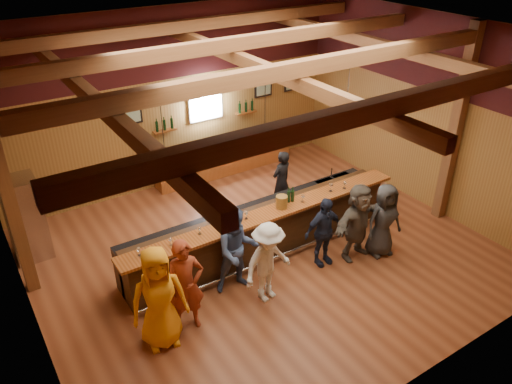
{
  "coord_description": "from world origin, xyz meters",
  "views": [
    {
      "loc": [
        -4.83,
        -7.13,
        6.34
      ],
      "look_at": [
        0.0,
        0.3,
        1.35
      ],
      "focal_mm": 35.0,
      "sensor_mm": 36.0,
      "label": 1
    }
  ],
  "objects_px": {
    "customer_dark": "(384,220)",
    "customer_navy": "(323,232)",
    "back_bar_cabinet": "(225,157)",
    "stainless_fridge": "(25,219)",
    "customer_redvest": "(186,286)",
    "customer_denim": "(238,250)",
    "bottle_a": "(289,196)",
    "customer_orange": "(159,298)",
    "ice_bucket": "(282,202)",
    "customer_white": "(268,263)",
    "customer_brown": "(358,222)",
    "bar_counter": "(261,229)",
    "bartender": "(281,181)"
  },
  "relations": [
    {
      "from": "ice_bucket",
      "to": "bartender",
      "type": "bearing_deg",
      "value": 54.31
    },
    {
      "from": "customer_orange",
      "to": "customer_navy",
      "type": "relative_size",
      "value": 1.24
    },
    {
      "from": "bar_counter",
      "to": "ice_bucket",
      "type": "distance_m",
      "value": 0.84
    },
    {
      "from": "customer_white",
      "to": "customer_denim",
      "type": "bearing_deg",
      "value": 110.07
    },
    {
      "from": "customer_navy",
      "to": "customer_white",
      "type": "bearing_deg",
      "value": -166.76
    },
    {
      "from": "customer_redvest",
      "to": "customer_denim",
      "type": "distance_m",
      "value": 1.31
    },
    {
      "from": "customer_redvest",
      "to": "customer_navy",
      "type": "relative_size",
      "value": 1.16
    },
    {
      "from": "customer_white",
      "to": "bartender",
      "type": "height_order",
      "value": "customer_white"
    },
    {
      "from": "customer_denim",
      "to": "bottle_a",
      "type": "bearing_deg",
      "value": 33.81
    },
    {
      "from": "back_bar_cabinet",
      "to": "customer_redvest",
      "type": "height_order",
      "value": "customer_redvest"
    },
    {
      "from": "back_bar_cabinet",
      "to": "stainless_fridge",
      "type": "height_order",
      "value": "stainless_fridge"
    },
    {
      "from": "customer_dark",
      "to": "customer_orange",
      "type": "bearing_deg",
      "value": -172.79
    },
    {
      "from": "customer_navy",
      "to": "bottle_a",
      "type": "xyz_separation_m",
      "value": [
        -0.25,
        0.86,
        0.48
      ]
    },
    {
      "from": "customer_denim",
      "to": "customer_brown",
      "type": "height_order",
      "value": "customer_denim"
    },
    {
      "from": "bartender",
      "to": "back_bar_cabinet",
      "type": "bearing_deg",
      "value": -99.76
    },
    {
      "from": "customer_orange",
      "to": "ice_bucket",
      "type": "relative_size",
      "value": 7.25
    },
    {
      "from": "stainless_fridge",
      "to": "customer_navy",
      "type": "height_order",
      "value": "stainless_fridge"
    },
    {
      "from": "customer_redvest",
      "to": "customer_white",
      "type": "xyz_separation_m",
      "value": [
        1.56,
        -0.16,
        -0.07
      ]
    },
    {
      "from": "customer_redvest",
      "to": "customer_denim",
      "type": "height_order",
      "value": "customer_redvest"
    },
    {
      "from": "customer_dark",
      "to": "ice_bucket",
      "type": "relative_size",
      "value": 6.25
    },
    {
      "from": "customer_orange",
      "to": "customer_brown",
      "type": "height_order",
      "value": "customer_orange"
    },
    {
      "from": "stainless_fridge",
      "to": "customer_navy",
      "type": "relative_size",
      "value": 1.19
    },
    {
      "from": "back_bar_cabinet",
      "to": "customer_white",
      "type": "xyz_separation_m",
      "value": [
        -1.92,
        -4.92,
        0.34
      ]
    },
    {
      "from": "customer_white",
      "to": "back_bar_cabinet",
      "type": "bearing_deg",
      "value": 59.63
    },
    {
      "from": "customer_navy",
      "to": "bottle_a",
      "type": "distance_m",
      "value": 1.02
    },
    {
      "from": "back_bar_cabinet",
      "to": "stainless_fridge",
      "type": "relative_size",
      "value": 2.22
    },
    {
      "from": "bar_counter",
      "to": "stainless_fridge",
      "type": "bearing_deg",
      "value": 149.24
    },
    {
      "from": "bottle_a",
      "to": "customer_dark",
      "type": "bearing_deg",
      "value": -39.9
    },
    {
      "from": "back_bar_cabinet",
      "to": "bartender",
      "type": "xyz_separation_m",
      "value": [
        0.15,
        -2.45,
        0.29
      ]
    },
    {
      "from": "customer_denim",
      "to": "customer_orange",
      "type": "bearing_deg",
      "value": -151.07
    },
    {
      "from": "customer_navy",
      "to": "back_bar_cabinet",
      "type": "bearing_deg",
      "value": 88.0
    },
    {
      "from": "customer_dark",
      "to": "customer_navy",
      "type": "bearing_deg",
      "value": 171.28
    },
    {
      "from": "bartender",
      "to": "customer_redvest",
      "type": "bearing_deg",
      "value": 19.37
    },
    {
      "from": "customer_dark",
      "to": "ice_bucket",
      "type": "height_order",
      "value": "customer_dark"
    },
    {
      "from": "stainless_fridge",
      "to": "ice_bucket",
      "type": "xyz_separation_m",
      "value": [
        4.42,
        -2.76,
        0.34
      ]
    },
    {
      "from": "bar_counter",
      "to": "customer_navy",
      "type": "height_order",
      "value": "customer_navy"
    },
    {
      "from": "bar_counter",
      "to": "stainless_fridge",
      "type": "relative_size",
      "value": 3.5
    },
    {
      "from": "back_bar_cabinet",
      "to": "customer_denim",
      "type": "bearing_deg",
      "value": -116.96
    },
    {
      "from": "customer_redvest",
      "to": "customer_dark",
      "type": "relative_size",
      "value": 1.09
    },
    {
      "from": "customer_brown",
      "to": "ice_bucket",
      "type": "height_order",
      "value": "customer_brown"
    },
    {
      "from": "ice_bucket",
      "to": "bottle_a",
      "type": "height_order",
      "value": "bottle_a"
    },
    {
      "from": "customer_denim",
      "to": "bottle_a",
      "type": "relative_size",
      "value": 5.24
    },
    {
      "from": "bartender",
      "to": "customer_navy",
      "type": "bearing_deg",
      "value": 63.33
    },
    {
      "from": "customer_redvest",
      "to": "bartender",
      "type": "relative_size",
      "value": 1.14
    },
    {
      "from": "customer_orange",
      "to": "customer_dark",
      "type": "xyz_separation_m",
      "value": [
        4.88,
        -0.17,
        -0.13
      ]
    },
    {
      "from": "stainless_fridge",
      "to": "customer_denim",
      "type": "distance_m",
      "value": 4.48
    },
    {
      "from": "customer_white",
      "to": "bottle_a",
      "type": "xyz_separation_m",
      "value": [
        1.29,
        1.14,
        0.43
      ]
    },
    {
      "from": "customer_redvest",
      "to": "back_bar_cabinet",
      "type": "bearing_deg",
      "value": 64.63
    },
    {
      "from": "customer_orange",
      "to": "customer_white",
      "type": "xyz_separation_m",
      "value": [
        2.08,
        -0.05,
        -0.13
      ]
    },
    {
      "from": "bar_counter",
      "to": "back_bar_cabinet",
      "type": "distance_m",
      "value": 3.76
    }
  ]
}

